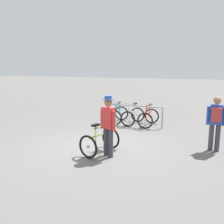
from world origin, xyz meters
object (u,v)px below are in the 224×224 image
at_px(racked_bike_white, 133,116).
at_px(person_with_featured_bike, 108,124).
at_px(racked_bike_teal, 118,115).
at_px(racked_bike_red, 148,117).
at_px(pedestrian_with_backpack, 216,120).
at_px(featured_bicycle, 103,136).

relative_size(racked_bike_white, person_with_featured_bike, 0.69).
distance_m(racked_bike_teal, racked_bike_red, 1.40).
bearing_deg(racked_bike_red, person_with_featured_bike, -94.92).
bearing_deg(racked_bike_red, pedestrian_with_backpack, -43.08).
distance_m(racked_bike_teal, person_with_featured_bike, 4.12).
distance_m(racked_bike_white, featured_bicycle, 3.61).
bearing_deg(featured_bicycle, pedestrian_with_backpack, 21.98).
distance_m(racked_bike_white, pedestrian_with_backpack, 3.99).
bearing_deg(racked_bike_teal, pedestrian_with_backpack, -32.11).
distance_m(racked_bike_red, pedestrian_with_backpack, 3.43).
xyz_separation_m(racked_bike_red, pedestrian_with_backpack, (2.47, -2.31, 0.57)).
relative_size(featured_bicycle, pedestrian_with_backpack, 0.76).
height_order(racked_bike_teal, person_with_featured_bike, person_with_featured_bike).
relative_size(racked_bike_teal, racked_bike_white, 0.94).
distance_m(racked_bike_red, person_with_featured_bike, 3.88).
xyz_separation_m(racked_bike_white, featured_bicycle, (0.09, -3.61, 0.12)).
xyz_separation_m(racked_bike_white, pedestrian_with_backpack, (3.17, -2.37, 0.57)).
distance_m(racked_bike_teal, featured_bicycle, 3.75).
height_order(featured_bicycle, pedestrian_with_backpack, pedestrian_with_backpack).
height_order(racked_bike_teal, pedestrian_with_backpack, pedestrian_with_backpack).
distance_m(person_with_featured_bike, pedestrian_with_backpack, 3.18).
bearing_deg(racked_bike_white, racked_bike_red, -4.79).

